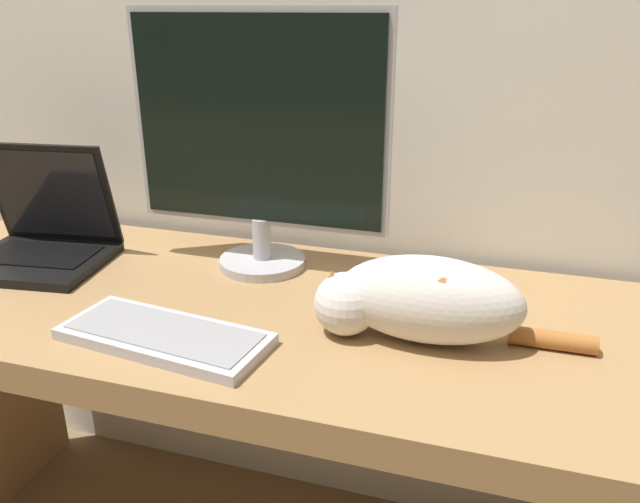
% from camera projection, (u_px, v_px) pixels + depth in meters
% --- Properties ---
extents(desk, '(1.62, 0.64, 0.74)m').
position_uv_depth(desk, '(244.00, 366.00, 1.27)').
color(desk, '#A37A4C').
rests_on(desk, ground_plane).
extents(monitor, '(0.55, 0.19, 0.53)m').
position_uv_depth(monitor, '(258.00, 138.00, 1.27)').
color(monitor, '#B2B2B7').
rests_on(monitor, desk).
extents(laptop, '(0.32, 0.28, 0.26)m').
position_uv_depth(laptop, '(41.00, 239.00, 1.38)').
color(laptop, black).
rests_on(laptop, desk).
extents(external_keyboard, '(0.38, 0.19, 0.02)m').
position_uv_depth(external_keyboard, '(164.00, 336.00, 1.06)').
color(external_keyboard, '#BCBCC1').
rests_on(external_keyboard, desk).
extents(cat, '(0.47, 0.15, 0.15)m').
position_uv_depth(cat, '(419.00, 299.00, 1.05)').
color(cat, silver).
rests_on(cat, desk).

